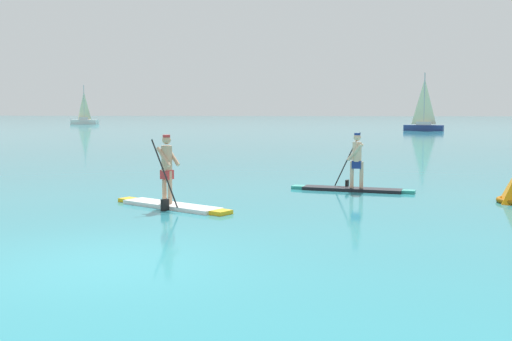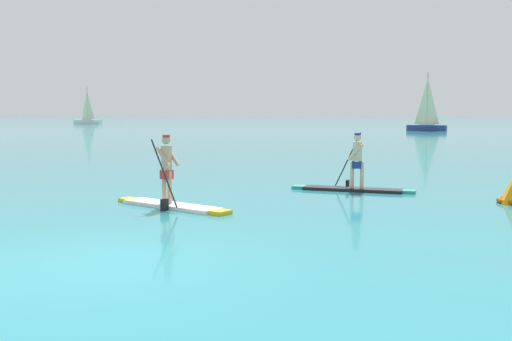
# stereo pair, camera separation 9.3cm
# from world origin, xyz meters

# --- Properties ---
(ground) EXTENTS (440.00, 440.00, 0.00)m
(ground) POSITION_xyz_m (0.00, 0.00, 0.00)
(ground) COLOR teal
(paddleboarder_mid_center) EXTENTS (3.23, 2.15, 1.80)m
(paddleboarder_mid_center) POSITION_xyz_m (-0.45, 5.34, 0.38)
(paddleboarder_mid_center) COLOR white
(paddleboarder_mid_center) RESTS_ON ground
(paddleboarder_far_right) EXTENTS (3.57, 1.19, 1.74)m
(paddleboarder_far_right) POSITION_xyz_m (4.02, 8.98, 0.37)
(paddleboarder_far_right) COLOR black
(paddleboarder_far_right) RESTS_ON ground
(sailboat_left_horizon) EXTENTS (4.81, 1.77, 6.33)m
(sailboat_left_horizon) POSITION_xyz_m (-36.72, 87.19, 0.89)
(sailboat_left_horizon) COLOR white
(sailboat_left_horizon) RESTS_ON ground
(sailboat_right_horizon) EXTENTS (4.42, 2.34, 6.46)m
(sailboat_right_horizon) POSITION_xyz_m (13.54, 61.78, 0.95)
(sailboat_right_horizon) COLOR navy
(sailboat_right_horizon) RESTS_ON ground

